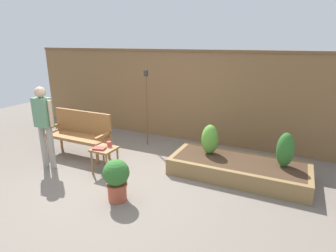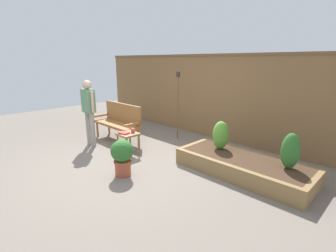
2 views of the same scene
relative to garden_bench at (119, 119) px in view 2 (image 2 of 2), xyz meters
name	(u,v)px [view 2 (image 2 of 2)]	position (x,y,z in m)	size (l,w,h in m)	color
ground_plane	(131,162)	(1.38, -0.70, -0.54)	(14.00, 14.00, 0.00)	#70665B
fence_back	(209,96)	(1.38, 1.90, 0.55)	(8.40, 0.14, 2.16)	brown
garden_bench	(119,119)	(0.00, 0.00, 0.00)	(1.44, 0.48, 0.94)	#936033
side_table	(128,137)	(0.99, -0.46, -0.15)	(0.40, 0.40, 0.48)	olive
cup_on_table	(133,130)	(1.03, -0.36, -0.02)	(0.12, 0.08, 0.10)	#CC4C47
book_on_table	(124,133)	(0.95, -0.54, -0.05)	(0.22, 0.15, 0.03)	#B2332D
potted_boxwood	(122,155)	(1.74, -1.14, -0.17)	(0.40, 0.40, 0.66)	#A84C33
raised_planter_bed	(243,166)	(3.24, 0.43, -0.39)	(2.40, 1.00, 0.30)	olive
shrub_near_bench	(221,135)	(2.67, 0.54, 0.04)	(0.31, 0.31, 0.56)	brown
shrub_far_corner	(290,151)	(3.97, 0.54, 0.05)	(0.28, 0.28, 0.60)	brown
tiki_torch	(178,94)	(0.99, 1.12, 0.64)	(0.10, 0.10, 1.73)	brown
person_by_bench	(89,107)	(-0.13, -0.74, 0.39)	(0.47, 0.20, 1.56)	gray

